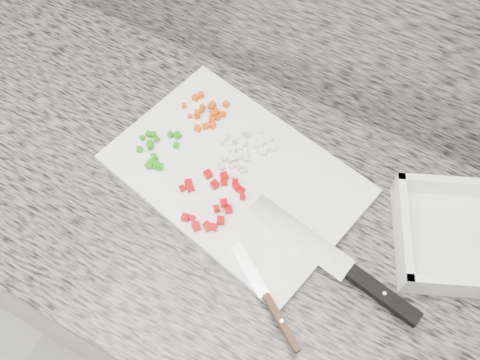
{
  "coord_description": "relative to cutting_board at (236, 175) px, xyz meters",
  "views": [
    {
      "loc": [
        0.32,
        1.06,
        1.77
      ],
      "look_at": [
        0.1,
        1.48,
        0.93
      ],
      "focal_mm": 40.0,
      "sensor_mm": 36.0,
      "label": 1
    }
  ],
  "objects": [
    {
      "name": "tray",
      "position": [
        0.43,
        0.08,
        0.01
      ],
      "size": [
        0.33,
        0.3,
        0.06
      ],
      "rotation": [
        0.0,
        0.0,
        0.42
      ],
      "color": "white",
      "rests_on": "countertop"
    },
    {
      "name": "onion_pile",
      "position": [
        -0.01,
        0.06,
        0.02
      ],
      "size": [
        0.11,
        0.1,
        0.02
      ],
      "color": "white",
      "rests_on": "cutting_board"
    },
    {
      "name": "garlic_pile",
      "position": [
        -0.01,
        0.01,
        0.01
      ],
      "size": [
        0.06,
        0.06,
        0.01
      ],
      "color": "beige",
      "rests_on": "cutting_board"
    },
    {
      "name": "chef_knife",
      "position": [
        0.27,
        -0.08,
        0.01
      ],
      "size": [
        0.33,
        0.1,
        0.02
      ],
      "rotation": [
        0.0,
        0.0,
        -0.19
      ],
      "color": "silver",
      "rests_on": "cutting_board"
    },
    {
      "name": "cutting_board",
      "position": [
        0.0,
        0.0,
        0.0
      ],
      "size": [
        0.5,
        0.39,
        0.01
      ],
      "primitive_type": "cube",
      "rotation": [
        0.0,
        0.0,
        -0.22
      ],
      "color": "white",
      "rests_on": "countertop"
    },
    {
      "name": "paring_knife",
      "position": [
        0.18,
        -0.2,
        0.01
      ],
      "size": [
        0.18,
        0.12,
        0.02
      ],
      "rotation": [
        0.0,
        0.0,
        -0.57
      ],
      "color": "silver",
      "rests_on": "cutting_board"
    },
    {
      "name": "red_pepper_pile",
      "position": [
        -0.01,
        -0.07,
        0.01
      ],
      "size": [
        0.12,
        0.13,
        0.02
      ],
      "color": "#B40205",
      "rests_on": "cutting_board"
    },
    {
      "name": "green_pepper_pile",
      "position": [
        -0.15,
        -0.03,
        0.01
      ],
      "size": [
        0.08,
        0.1,
        0.02
      ],
      "color": "#21830B",
      "rests_on": "cutting_board"
    },
    {
      "name": "countertop",
      "position": [
        -0.08,
        -0.06,
        -0.03
      ],
      "size": [
        3.96,
        0.64,
        0.04
      ],
      "primitive_type": "cube",
      "color": "#646058",
      "rests_on": "cabinet"
    },
    {
      "name": "cabinet",
      "position": [
        -0.08,
        -0.06,
        -0.48
      ],
      "size": [
        3.92,
        0.62,
        0.86
      ],
      "primitive_type": "cube",
      "color": "beige",
      "rests_on": "ground"
    },
    {
      "name": "carrot_pile",
      "position": [
        -0.11,
        0.09,
        0.01
      ],
      "size": [
        0.09,
        0.09,
        0.02
      ],
      "color": "#D04804",
      "rests_on": "cutting_board"
    }
  ]
}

